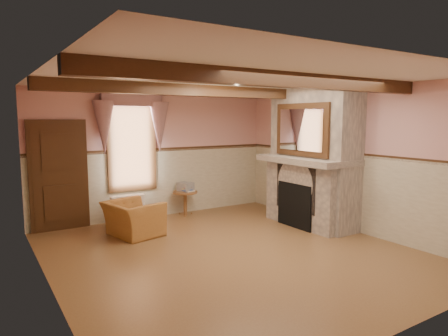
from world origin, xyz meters
TOP-DOWN VIEW (x-y plane):
  - floor at (0.00, 0.00)m, footprint 5.50×6.00m
  - ceiling at (0.00, 0.00)m, footprint 5.50×6.00m
  - wall_back at (0.00, 3.00)m, footprint 5.50×0.02m
  - wall_front at (0.00, -3.00)m, footprint 5.50×0.02m
  - wall_left at (-2.75, 0.00)m, footprint 0.02×6.00m
  - wall_right at (2.75, 0.00)m, footprint 0.02×6.00m
  - wainscot at (0.00, 0.00)m, footprint 5.50×6.00m
  - chair_rail at (0.00, 0.00)m, footprint 5.50×6.00m
  - firebox at (2.00, 0.60)m, footprint 0.20×0.95m
  - armchair at (-1.02, 1.80)m, footprint 1.06×1.16m
  - side_table at (0.53, 2.70)m, footprint 0.57×0.57m
  - book_stack at (0.55, 2.72)m, footprint 0.34×0.38m
  - radiator at (-0.82, 2.70)m, footprint 0.71×0.21m
  - bowl at (2.24, 0.71)m, footprint 0.37×0.37m
  - mantel_clock at (2.24, 1.13)m, footprint 0.14×0.24m
  - oil_lamp at (2.24, 1.09)m, footprint 0.11×0.11m
  - candle_red at (2.24, -0.21)m, footprint 0.06×0.06m
  - jar_yellow at (2.24, -0.02)m, footprint 0.06×0.06m
  - fireplace at (2.42, 0.60)m, footprint 0.85×2.00m
  - mantel at (2.24, 0.60)m, footprint 1.05×2.05m
  - overmantel_mirror at (2.06, 0.60)m, footprint 0.06×1.44m
  - door at (-2.10, 2.94)m, footprint 1.10×0.10m
  - window at (-0.60, 2.97)m, footprint 1.06×0.08m
  - window_drapes at (-0.60, 2.88)m, footprint 1.30×0.14m
  - ceiling_beam_front at (0.00, -1.20)m, footprint 5.50×0.18m
  - ceiling_beam_back at (0.00, 1.20)m, footprint 5.50×0.18m

SIDE VIEW (x-z plane):
  - floor at x=0.00m, z-range -0.01..0.01m
  - side_table at x=0.53m, z-range 0.00..0.55m
  - radiator at x=-0.82m, z-range 0.00..0.60m
  - armchair at x=-1.02m, z-range 0.00..0.65m
  - firebox at x=2.00m, z-range 0.00..0.90m
  - book_stack at x=0.55m, z-range 0.55..0.75m
  - wainscot at x=0.00m, z-range 0.00..1.50m
  - door at x=-2.10m, z-range 0.00..2.10m
  - mantel at x=2.24m, z-range 1.30..1.42m
  - wall_back at x=0.00m, z-range 0.00..2.80m
  - wall_front at x=0.00m, z-range 0.00..2.80m
  - wall_left at x=-2.75m, z-range 0.00..2.80m
  - wall_right at x=2.75m, z-range 0.00..2.80m
  - fireplace at x=2.42m, z-range 0.00..2.80m
  - bowl at x=2.24m, z-range 1.42..1.51m
  - jar_yellow at x=2.24m, z-range 1.42..1.54m
  - chair_rail at x=0.00m, z-range 1.46..1.54m
  - candle_red at x=2.24m, z-range 1.42..1.58m
  - mantel_clock at x=2.24m, z-range 1.42..1.62m
  - oil_lamp at x=2.24m, z-range 1.42..1.70m
  - window at x=-0.60m, z-range 0.64..2.66m
  - overmantel_mirror at x=2.06m, z-range 1.45..2.49m
  - window_drapes at x=-0.60m, z-range 1.55..2.95m
  - ceiling_beam_front at x=0.00m, z-range 2.60..2.80m
  - ceiling_beam_back at x=0.00m, z-range 2.60..2.80m
  - ceiling at x=0.00m, z-range 2.79..2.80m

